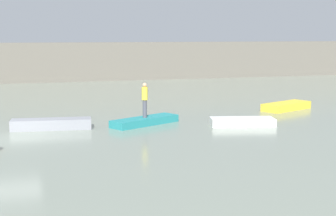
{
  "coord_description": "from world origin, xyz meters",
  "views": [
    {
      "loc": [
        0.23,
        -23.97,
        4.76
      ],
      "look_at": [
        7.93,
        1.44,
        0.9
      ],
      "focal_mm": 54.47,
      "sensor_mm": 36.0,
      "label": 1
    }
  ],
  "objects_px": {
    "person_yellow_shirt": "(145,98)",
    "rowboat_grey": "(51,124)",
    "rowboat_white": "(242,122)",
    "rowboat_teal": "(145,121)",
    "rowboat_yellow": "(286,106)"
  },
  "relations": [
    {
      "from": "person_yellow_shirt",
      "to": "rowboat_grey",
      "type": "bearing_deg",
      "value": 178.82
    },
    {
      "from": "rowboat_grey",
      "to": "rowboat_white",
      "type": "distance_m",
      "value": 9.86
    },
    {
      "from": "rowboat_yellow",
      "to": "person_yellow_shirt",
      "type": "bearing_deg",
      "value": 170.17
    },
    {
      "from": "rowboat_grey",
      "to": "rowboat_white",
      "type": "relative_size",
      "value": 1.19
    },
    {
      "from": "rowboat_grey",
      "to": "rowboat_teal",
      "type": "distance_m",
      "value": 4.84
    },
    {
      "from": "rowboat_yellow",
      "to": "person_yellow_shirt",
      "type": "height_order",
      "value": "person_yellow_shirt"
    },
    {
      "from": "rowboat_teal",
      "to": "rowboat_grey",
      "type": "bearing_deg",
      "value": 151.31
    },
    {
      "from": "rowboat_teal",
      "to": "person_yellow_shirt",
      "type": "bearing_deg",
      "value": 62.48
    },
    {
      "from": "rowboat_grey",
      "to": "rowboat_teal",
      "type": "xyz_separation_m",
      "value": [
        4.84,
        -0.1,
        -0.07
      ]
    },
    {
      "from": "rowboat_grey",
      "to": "rowboat_yellow",
      "type": "relative_size",
      "value": 1.11
    },
    {
      "from": "rowboat_white",
      "to": "rowboat_yellow",
      "type": "height_order",
      "value": "rowboat_yellow"
    },
    {
      "from": "rowboat_white",
      "to": "person_yellow_shirt",
      "type": "xyz_separation_m",
      "value": [
        -4.85,
        1.7,
        1.21
      ]
    },
    {
      "from": "rowboat_teal",
      "to": "person_yellow_shirt",
      "type": "distance_m",
      "value": 1.22
    },
    {
      "from": "rowboat_teal",
      "to": "person_yellow_shirt",
      "type": "relative_size",
      "value": 2.16
    },
    {
      "from": "rowboat_white",
      "to": "rowboat_teal",
      "type": "bearing_deg",
      "value": 174.09
    }
  ]
}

